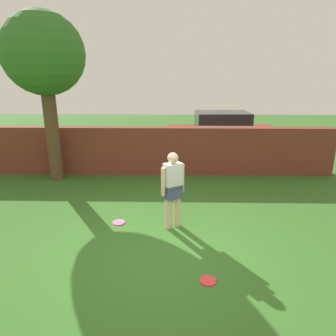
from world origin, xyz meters
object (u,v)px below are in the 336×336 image
Objects in this scene: tree at (44,57)px; frisbee_red at (208,280)px; person at (173,187)px; frisbee_pink at (119,222)px; car at (221,134)px.

tree is 17.71× the size of frisbee_red.
frisbee_pink is at bearing 141.57° from person.
tree is at bearing 130.91° from frisbee_red.
car is 7.89m from frisbee_red.
frisbee_pink is 1.00× the size of frisbee_red.
person is 1.48m from frisbee_pink.
person reaches higher than frisbee_pink.
frisbee_pink is (-1.18, 0.14, -0.89)m from person.
person is at bearing -40.18° from tree.
tree is at bearing 108.13° from person.
frisbee_red is at bearing -101.94° from car.
person is 6.00× the size of frisbee_pink.
tree is 5.43m from person.
frisbee_red is (0.57, -1.77, -0.89)m from person.
tree is at bearing 129.90° from frisbee_pink.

